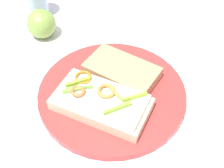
# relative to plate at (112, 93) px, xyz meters

# --- Properties ---
(ground_plane) EXTENTS (2.00, 2.00, 0.00)m
(ground_plane) POSITION_rel_plate_xyz_m (0.00, 0.00, -0.01)
(ground_plane) COLOR silver
(ground_plane) RESTS_ON ground
(plate) EXTENTS (0.29, 0.29, 0.02)m
(plate) POSITION_rel_plate_xyz_m (0.00, 0.00, 0.00)
(plate) COLOR #B73532
(plate) RESTS_ON ground_plane
(sandwich) EXTENTS (0.16, 0.20, 0.04)m
(sandwich) POSITION_rel_plate_xyz_m (0.04, 0.02, 0.03)
(sandwich) COLOR beige
(sandwich) RESTS_ON plate
(bread_slice_side) EXTENTS (0.12, 0.16, 0.03)m
(bread_slice_side) POSITION_rel_plate_xyz_m (-0.04, -0.02, 0.02)
(bread_slice_side) COLOR tan
(bread_slice_side) RESTS_ON plate
(apple_3) EXTENTS (0.09, 0.09, 0.07)m
(apple_3) POSITION_rel_plate_xyz_m (-0.00, -0.26, 0.03)
(apple_3) COLOR #7AA142
(apple_3) RESTS_ON ground_plane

